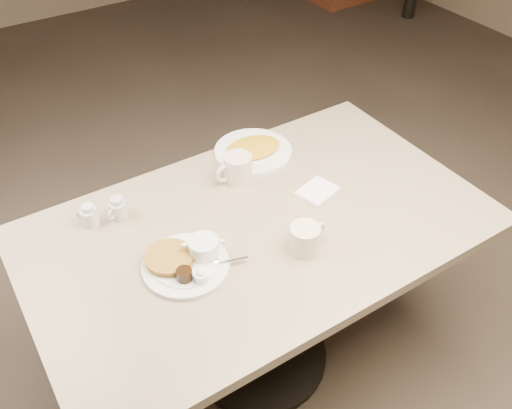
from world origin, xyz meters
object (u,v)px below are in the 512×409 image
creamer_left (118,209)px  creamer_right (90,216)px  main_plate (187,260)px  coffee_mug_far (237,169)px  coffee_mug_near (306,238)px  hash_plate (253,150)px  diner_table (259,260)px

creamer_left → creamer_right: 0.09m
main_plate → coffee_mug_far: 0.44m
coffee_mug_near → creamer_left: bearing=133.8°
creamer_left → hash_plate: (0.57, 0.07, -0.02)m
main_plate → hash_plate: 0.61m
creamer_left → coffee_mug_near: bearing=-46.2°
hash_plate → coffee_mug_far: bearing=-141.4°
diner_table → coffee_mug_near: coffee_mug_near is taller
creamer_left → main_plate: bearing=-74.0°
main_plate → creamer_left: bearing=106.0°
main_plate → coffee_mug_near: (0.34, -0.14, 0.02)m
coffee_mug_far → creamer_left: bearing=174.8°
diner_table → main_plate: size_ratio=4.29×
coffee_mug_near → hash_plate: bearing=75.2°
creamer_left → creamer_right: same height
creamer_right → hash_plate: (0.66, 0.05, -0.02)m
coffee_mug_far → hash_plate: bearing=38.6°
diner_table → coffee_mug_near: bearing=-71.0°
diner_table → creamer_left: size_ratio=18.74×
coffee_mug_near → creamer_right: bearing=138.3°
creamer_right → main_plate: bearing=-61.2°
coffee_mug_far → coffee_mug_near: bearing=-90.2°
diner_table → coffee_mug_far: bearing=75.9°
diner_table → hash_plate: bearing=60.6°
coffee_mug_near → hash_plate: 0.54m
diner_table → coffee_mug_near: (0.06, -0.17, 0.22)m
creamer_left → coffee_mug_far: bearing=-5.2°
coffee_mug_far → main_plate: bearing=-141.2°
coffee_mug_near → creamer_right: (-0.52, 0.47, -0.01)m
main_plate → hash_plate: (0.48, 0.38, -0.01)m
creamer_left → hash_plate: creamer_left is taller
hash_plate → coffee_mug_near: bearing=-104.8°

